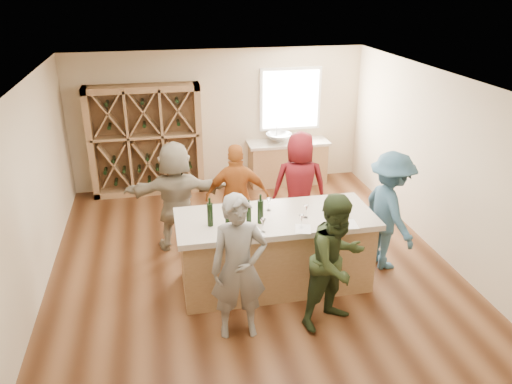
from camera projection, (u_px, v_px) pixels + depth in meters
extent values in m
cube|color=#54311B|center=(252.00, 269.00, 7.67)|extent=(6.00, 7.00, 0.10)
cube|color=white|center=(252.00, 79.00, 6.52)|extent=(6.00, 7.00, 0.10)
cube|color=#C9B492|center=(219.00, 118.00, 10.28)|extent=(6.00, 0.10, 2.80)
cube|color=#C9B492|center=(340.00, 350.00, 3.90)|extent=(6.00, 0.10, 2.80)
cube|color=#C9B492|center=(24.00, 200.00, 6.53)|extent=(0.10, 7.00, 2.80)
cube|color=#C9B492|center=(447.00, 167.00, 7.65)|extent=(0.10, 7.00, 2.80)
cube|color=white|center=(290.00, 99.00, 10.35)|extent=(1.30, 0.06, 1.30)
cube|color=white|center=(291.00, 99.00, 10.32)|extent=(1.18, 0.01, 1.18)
cube|color=olive|center=(146.00, 141.00, 9.87)|extent=(2.20, 0.45, 2.20)
cube|color=olive|center=(287.00, 164.00, 10.61)|extent=(1.60, 0.58, 0.86)
cube|color=#B4A693|center=(288.00, 143.00, 10.43)|extent=(1.70, 0.62, 0.06)
imported|color=silver|center=(279.00, 138.00, 10.34)|extent=(0.54, 0.54, 0.19)
cylinder|color=silver|center=(277.00, 133.00, 10.48)|extent=(0.02, 0.02, 0.30)
cube|color=olive|center=(275.00, 253.00, 7.03)|extent=(2.60, 1.00, 1.00)
cube|color=#B4A693|center=(276.00, 219.00, 6.82)|extent=(2.72, 1.12, 0.08)
cylinder|color=black|center=(210.00, 215.00, 6.48)|extent=(0.08, 0.08, 0.32)
cylinder|color=black|center=(228.00, 219.00, 6.37)|extent=(0.10, 0.10, 0.32)
cylinder|color=black|center=(240.00, 215.00, 6.53)|extent=(0.08, 0.08, 0.27)
cylinder|color=black|center=(249.00, 215.00, 6.52)|extent=(0.09, 0.09, 0.27)
cylinder|color=black|center=(260.00, 212.00, 6.55)|extent=(0.10, 0.10, 0.33)
cone|color=white|center=(263.00, 225.00, 6.33)|extent=(0.08, 0.08, 0.20)
cone|color=white|center=(301.00, 221.00, 6.44)|extent=(0.09, 0.09, 0.19)
cone|color=white|center=(336.00, 222.00, 6.44)|extent=(0.08, 0.08, 0.18)
cone|color=white|center=(306.00, 212.00, 6.72)|extent=(0.09, 0.09, 0.18)
cone|color=white|center=(348.00, 211.00, 6.74)|extent=(0.07, 0.07, 0.18)
cube|color=white|center=(254.00, 232.00, 6.36)|extent=(0.26, 0.32, 0.00)
cube|color=white|center=(303.00, 229.00, 6.45)|extent=(0.26, 0.31, 0.00)
cube|color=white|center=(349.00, 224.00, 6.58)|extent=(0.24, 0.30, 0.00)
imported|color=slate|center=(239.00, 268.00, 5.87)|extent=(0.70, 0.53, 1.85)
imported|color=#263319|center=(337.00, 262.00, 6.09)|extent=(0.98, 0.78, 1.77)
imported|color=#335972|center=(389.00, 211.00, 7.35)|extent=(0.64, 1.21, 1.81)
imported|color=#994C19|center=(237.00, 197.00, 7.94)|extent=(1.07, 0.64, 1.73)
imported|color=#590F14|center=(299.00, 186.00, 8.21)|extent=(0.98, 0.73, 1.83)
imported|color=gray|center=(176.00, 196.00, 7.88)|extent=(1.70, 0.70, 1.79)
cone|color=white|center=(269.00, 204.00, 6.93)|extent=(0.07, 0.07, 0.18)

